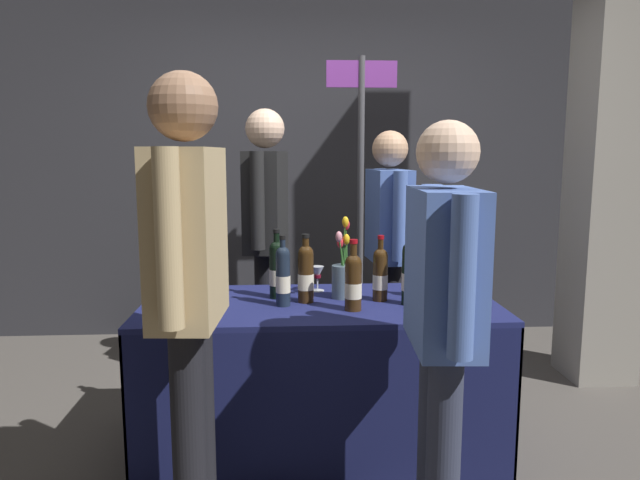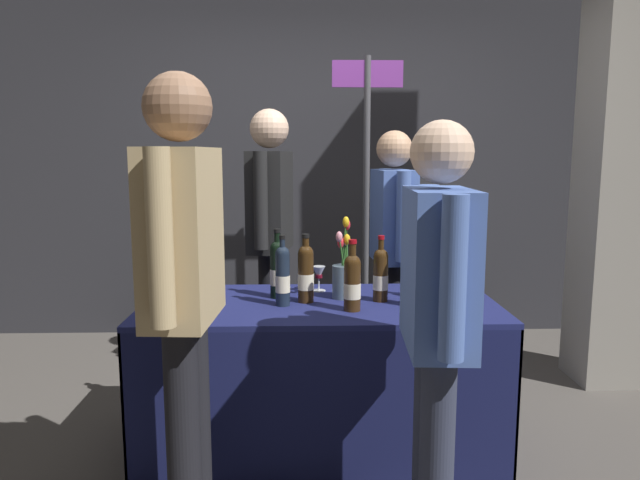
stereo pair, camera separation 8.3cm
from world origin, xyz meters
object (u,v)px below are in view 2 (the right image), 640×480
tasting_table (320,346)px  taster_foreground_right (183,271)px  display_bottle_0 (187,265)px  wine_glass_near_vendor (319,274)px  booth_signpost (366,180)px  concrete_pillar (622,97)px  vendor_presenter (393,237)px  flower_vase (343,274)px  featured_wine_bottle (410,273)px

tasting_table → taster_foreground_right: taster_foreground_right is taller
display_bottle_0 → wine_glass_near_vendor: bearing=-2.9°
taster_foreground_right → booth_signpost: (0.84, 1.89, 0.23)m
concrete_pillar → vendor_presenter: 1.61m
display_bottle_0 → wine_glass_near_vendor: display_bottle_0 is taller
wine_glass_near_vendor → tasting_table: bearing=-90.3°
wine_glass_near_vendor → booth_signpost: bearing=70.6°
tasting_table → flower_vase: flower_vase is taller
tasting_table → display_bottle_0: bearing=158.8°
concrete_pillar → featured_wine_bottle: (-1.42, -0.88, -0.89)m
featured_wine_bottle → flower_vase: 0.33m
display_bottle_0 → taster_foreground_right: 0.98m
flower_vase → featured_wine_bottle: bearing=-25.3°
concrete_pillar → flower_vase: bearing=-156.8°
display_bottle_0 → flower_vase: 0.82m
featured_wine_bottle → display_bottle_0: bearing=163.3°
display_bottle_0 → wine_glass_near_vendor: 0.68m
vendor_presenter → tasting_table: bearing=-35.8°
display_bottle_0 → taster_foreground_right: size_ratio=0.18×
featured_wine_bottle → taster_foreground_right: bearing=-145.8°
concrete_pillar → featured_wine_bottle: bearing=-148.3°
concrete_pillar → booth_signpost: concrete_pillar is taller
taster_foreground_right → display_bottle_0: bearing=14.4°
flower_vase → vendor_presenter: size_ratio=0.26×
display_bottle_0 → wine_glass_near_vendor: size_ratio=2.32×
vendor_presenter → taster_foreground_right: 1.75m
flower_vase → booth_signpost: booth_signpost is taller
concrete_pillar → wine_glass_near_vendor: (-1.83, -0.58, -0.95)m
concrete_pillar → taster_foreground_right: size_ratio=2.08×
featured_wine_bottle → display_bottle_0: 1.14m
tasting_table → taster_foreground_right: size_ratio=0.99×
wine_glass_near_vendor → flower_vase: size_ratio=0.32×
tasting_table → wine_glass_near_vendor: 0.38m
display_bottle_0 → flower_vase: (0.80, -0.19, -0.01)m
flower_vase → booth_signpost: size_ratio=0.20×
concrete_pillar → flower_vase: concrete_pillar is taller
wine_glass_near_vendor → taster_foreground_right: size_ratio=0.08×
wine_glass_near_vendor → flower_vase: 0.19m
featured_wine_bottle → wine_glass_near_vendor: featured_wine_bottle is taller
featured_wine_bottle → taster_foreground_right: size_ratio=0.21×
flower_vase → booth_signpost: bearing=78.5°
tasting_table → wine_glass_near_vendor: (0.00, 0.23, 0.31)m
wine_glass_near_vendor → taster_foreground_right: (-0.50, -0.91, 0.21)m
concrete_pillar → tasting_table: (-1.83, -0.81, -1.26)m
display_bottle_0 → booth_signpost: (1.02, 0.94, 0.39)m
featured_wine_bottle → flower_vase: (-0.30, 0.14, -0.03)m
vendor_presenter → taster_foreground_right: (-0.96, -1.46, 0.10)m
concrete_pillar → taster_foreground_right: bearing=-147.3°
taster_foreground_right → booth_signpost: bearing=-20.5°
featured_wine_bottle → taster_foreground_right: taster_foreground_right is taller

